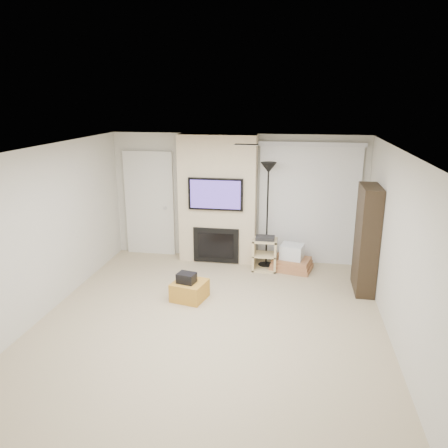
% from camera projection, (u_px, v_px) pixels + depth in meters
% --- Properties ---
extents(floor, '(5.00, 5.50, 0.00)m').
position_uv_depth(floor, '(210.00, 322.00, 6.39)').
color(floor, tan).
rests_on(floor, ground).
extents(ceiling, '(5.00, 5.50, 0.00)m').
position_uv_depth(ceiling, '(209.00, 150.00, 5.69)').
color(ceiling, white).
rests_on(ceiling, wall_back).
extents(wall_back, '(5.00, 0.00, 2.50)m').
position_uv_depth(wall_back, '(237.00, 198.00, 8.64)').
color(wall_back, beige).
rests_on(wall_back, ground).
extents(wall_front, '(5.00, 0.00, 2.50)m').
position_uv_depth(wall_front, '(141.00, 350.00, 3.44)').
color(wall_front, beige).
rests_on(wall_front, ground).
extents(wall_left, '(0.00, 5.50, 2.50)m').
position_uv_depth(wall_left, '(44.00, 232.00, 6.44)').
color(wall_left, beige).
rests_on(wall_left, ground).
extents(wall_right, '(0.00, 5.50, 2.50)m').
position_uv_depth(wall_right, '(399.00, 251.00, 5.64)').
color(wall_right, beige).
rests_on(wall_right, ground).
extents(hvac_vent, '(0.35, 0.18, 0.01)m').
position_uv_depth(hvac_vent, '(246.00, 145.00, 6.39)').
color(hvac_vent, silver).
rests_on(hvac_vent, ceiling).
extents(ottoman, '(0.60, 0.60, 0.30)m').
position_uv_depth(ottoman, '(190.00, 290.00, 7.08)').
color(ottoman, '#C3892D').
rests_on(ottoman, floor).
extents(black_bag, '(0.32, 0.28, 0.16)m').
position_uv_depth(black_bag, '(187.00, 278.00, 6.99)').
color(black_bag, black).
rests_on(black_bag, ottoman).
extents(fireplace_wall, '(1.50, 0.47, 2.50)m').
position_uv_depth(fireplace_wall, '(218.00, 200.00, 8.50)').
color(fireplace_wall, beige).
rests_on(fireplace_wall, floor).
extents(entry_door, '(1.02, 0.11, 2.14)m').
position_uv_depth(entry_door, '(150.00, 204.00, 8.95)').
color(entry_door, silver).
rests_on(entry_door, floor).
extents(vertical_blinds, '(1.98, 0.10, 2.37)m').
position_uv_depth(vertical_blinds, '(309.00, 200.00, 8.37)').
color(vertical_blinds, silver).
rests_on(vertical_blinds, floor).
extents(floor_lamp, '(0.30, 0.30, 2.02)m').
position_uv_depth(floor_lamp, '(268.00, 186.00, 8.07)').
color(floor_lamp, black).
rests_on(floor_lamp, floor).
extents(av_stand, '(0.45, 0.38, 0.66)m').
position_uv_depth(av_stand, '(265.00, 252.00, 8.24)').
color(av_stand, beige).
rests_on(av_stand, floor).
extents(box_stack, '(0.85, 0.71, 0.50)m').
position_uv_depth(box_stack, '(292.00, 260.00, 8.29)').
color(box_stack, '#B0744A').
rests_on(box_stack, floor).
extents(bookshelf, '(0.30, 0.80, 1.80)m').
position_uv_depth(bookshelf, '(367.00, 239.00, 7.22)').
color(bookshelf, black).
rests_on(bookshelf, floor).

